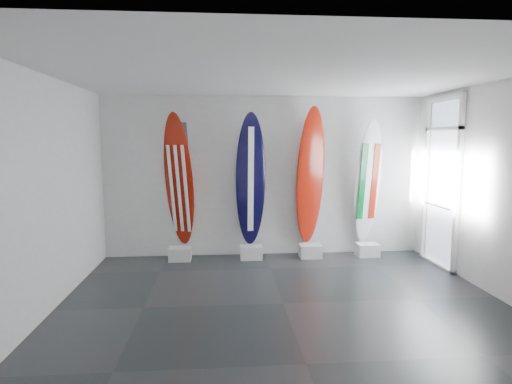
{
  "coord_description": "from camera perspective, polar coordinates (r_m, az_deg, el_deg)",
  "views": [
    {
      "loc": [
        -0.8,
        -5.35,
        2.18
      ],
      "look_at": [
        -0.26,
        1.4,
        1.34
      ],
      "focal_mm": 29.37,
      "sensor_mm": 36.0,
      "label": 1
    }
  ],
  "objects": [
    {
      "name": "surfboard_swiss",
      "position": [
        7.83,
        7.42,
        2.16
      ],
      "size": [
        0.65,
        0.47,
        2.57
      ],
      "primitive_type": "ellipsoid",
      "rotation": [
        0.08,
        0.0,
        0.33
      ],
      "color": "#9D1709",
      "rests_on": "display_block_swiss"
    },
    {
      "name": "display_block_italy",
      "position": [
        8.27,
        14.93,
        -7.62
      ],
      "size": [
        0.4,
        0.3,
        0.24
      ],
      "primitive_type": "cube",
      "color": "silver",
      "rests_on": "floor"
    },
    {
      "name": "wall_left",
      "position": [
        5.83,
        -26.75,
        -0.41
      ],
      "size": [
        0.0,
        5.0,
        5.0
      ],
      "primitive_type": "plane",
      "rotation": [
        1.57,
        0.0,
        1.57
      ],
      "color": "silver",
      "rests_on": "ground"
    },
    {
      "name": "display_block_usa",
      "position": [
        7.85,
        -10.3,
        -8.29
      ],
      "size": [
        0.4,
        0.3,
        0.24
      ],
      "primitive_type": "cube",
      "color": "silver",
      "rests_on": "floor"
    },
    {
      "name": "balcony",
      "position": [
        8.74,
        31.34,
        -5.07
      ],
      "size": [
        2.8,
        2.2,
        1.2
      ],
      "primitive_type": null,
      "color": "slate",
      "rests_on": "ground"
    },
    {
      "name": "ceiling",
      "position": [
        5.47,
        4.01,
        15.65
      ],
      "size": [
        6.0,
        6.0,
        0.0
      ],
      "primitive_type": "plane",
      "rotation": [
        3.14,
        0.0,
        0.0
      ],
      "color": "white",
      "rests_on": "wall_back"
    },
    {
      "name": "surfboard_italy",
      "position": [
        8.14,
        14.99,
        1.34
      ],
      "size": [
        0.59,
        0.44,
        2.34
      ],
      "primitive_type": "ellipsoid",
      "rotation": [
        0.11,
        0.0,
        0.21
      ],
      "color": "white",
      "rests_on": "display_block_italy"
    },
    {
      "name": "wall_outlet",
      "position": [
        8.21,
        -16.17,
        -6.12
      ],
      "size": [
        0.09,
        0.02,
        0.13
      ],
      "primitive_type": "cube",
      "color": "silver",
      "rests_on": "wall_back"
    },
    {
      "name": "display_block_navy",
      "position": [
        7.83,
        -0.67,
        -8.22
      ],
      "size": [
        0.4,
        0.3,
        0.24
      ],
      "primitive_type": "cube",
      "color": "silver",
      "rests_on": "floor"
    },
    {
      "name": "wall_back",
      "position": [
        7.92,
        1.21,
        2.12
      ],
      "size": [
        6.0,
        0.0,
        6.0
      ],
      "primitive_type": "plane",
      "rotation": [
        1.57,
        0.0,
        0.0
      ],
      "color": "silver",
      "rests_on": "ground"
    },
    {
      "name": "surfboard_usa",
      "position": [
        7.71,
        -10.45,
        1.55
      ],
      "size": [
        0.68,
        0.61,
        2.45
      ],
      "primitive_type": "ellipsoid",
      "rotation": [
        0.15,
        0.0,
        -0.36
      ],
      "color": "#9D1709",
      "rests_on": "display_block_usa"
    },
    {
      "name": "wall_front",
      "position": [
        3.04,
        10.85,
        -5.99
      ],
      "size": [
        6.0,
        0.0,
        6.0
      ],
      "primitive_type": "plane",
      "rotation": [
        -1.57,
        0.0,
        0.0
      ],
      "color": "silver",
      "rests_on": "ground"
    },
    {
      "name": "display_block_swiss",
      "position": [
        7.98,
        7.41,
        -7.98
      ],
      "size": [
        0.4,
        0.3,
        0.24
      ],
      "primitive_type": "cube",
      "color": "silver",
      "rests_on": "floor"
    },
    {
      "name": "wall_right",
      "position": [
        6.6,
        30.6,
        0.15
      ],
      "size": [
        0.0,
        5.0,
        5.0
      ],
      "primitive_type": "plane",
      "rotation": [
        1.57,
        0.0,
        -1.57
      ],
      "color": "silver",
      "rests_on": "ground"
    },
    {
      "name": "surfboard_navy",
      "position": [
        7.68,
        -0.74,
        1.69
      ],
      "size": [
        0.57,
        0.26,
        2.45
      ],
      "primitive_type": "ellipsoid",
      "rotation": [
        0.04,
        0.0,
        0.14
      ],
      "color": "black",
      "rests_on": "display_block_navy"
    },
    {
      "name": "glass_door",
      "position": [
        7.9,
        23.93,
        0.95
      ],
      "size": [
        0.12,
        1.16,
        2.85
      ],
      "primitive_type": null,
      "color": "white",
      "rests_on": "floor"
    },
    {
      "name": "floor",
      "position": [
        5.83,
        3.75,
        -14.91
      ],
      "size": [
        6.0,
        6.0,
        0.0
      ],
      "primitive_type": "plane",
      "color": "black",
      "rests_on": "ground"
    }
  ]
}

